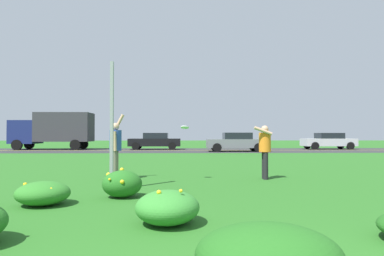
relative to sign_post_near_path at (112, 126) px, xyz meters
The scene contains 15 objects.
ground_plane 7.43m from the sign_post_near_path, 68.00° to the left, with size 120.00×120.00×0.00m, color #26601E.
highway_strip 19.72m from the sign_post_near_path, 82.03° to the left, with size 120.00×8.23×0.01m, color #2D2D30.
highway_center_stripe 19.72m from the sign_post_near_path, 82.03° to the left, with size 120.00×0.16×0.00m, color yellow.
daylily_clump_front_center 3.52m from the sign_post_near_path, 64.03° to the right, with size 0.93×0.99×0.53m.
daylily_clump_mid_left 2.25m from the sign_post_near_path, 119.08° to the right, with size 0.97×0.91×0.43m.
daylily_clump_mid_center 5.59m from the sign_post_near_path, 63.93° to the right, with size 1.27×1.08×0.51m.
daylily_clump_front_left 1.58m from the sign_post_near_path, 65.43° to the right, with size 0.81×0.76×0.59m.
sign_post_near_path is the anchor object (origin of this frame).
person_thrower_blue_shirt 1.85m from the sign_post_near_path, 98.58° to the left, with size 0.39×0.48×1.89m.
person_catcher_orange_shirt 4.44m from the sign_post_near_path, 23.70° to the left, with size 0.53×0.49×1.55m.
frisbee_white 2.32m from the sign_post_near_path, 42.37° to the left, with size 0.24×0.23×0.11m.
car_silver_leftmost 25.89m from the sign_post_near_path, 55.51° to the left, with size 4.50×2.00×1.45m.
car_gray_center_left 18.56m from the sign_post_near_path, 71.85° to the left, with size 4.50×2.00×1.45m.
car_black_center_right 21.36m from the sign_post_near_path, 92.10° to the left, with size 4.50×2.00×1.45m.
box_truck_navy 23.38m from the sign_post_near_path, 114.15° to the left, with size 6.70×2.46×3.20m.
Camera 1 is at (-1.07, -1.75, 1.28)m, focal length 30.85 mm.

